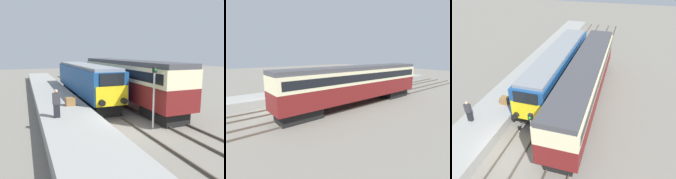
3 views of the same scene
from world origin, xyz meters
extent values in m
plane|color=slate|center=(0.00, 0.00, 0.00)|extent=(120.00, 120.00, 0.00)
cube|color=gray|center=(-3.30, 8.00, 0.48)|extent=(3.50, 50.00, 0.96)
cube|color=#4C4238|center=(-0.72, 5.00, 0.07)|extent=(0.07, 60.00, 0.14)
cube|color=#4C4238|center=(0.72, 5.00, 0.07)|extent=(0.07, 60.00, 0.14)
cube|color=#4C4238|center=(2.68, 5.00, 0.07)|extent=(0.07, 60.00, 0.14)
cube|color=#4C4238|center=(4.12, 5.00, 0.07)|extent=(0.07, 60.00, 0.14)
cube|color=black|center=(0.00, 5.47, 0.50)|extent=(2.03, 4.00, 1.00)
cube|color=black|center=(0.00, 15.86, 0.50)|extent=(2.03, 4.00, 1.00)
cube|color=navy|center=(0.00, 10.66, 2.22)|extent=(2.70, 15.39, 2.43)
cube|color=yellow|center=(0.00, 2.93, 1.73)|extent=(2.48, 0.10, 1.46)
cube|color=black|center=(0.00, 2.93, 2.95)|extent=(1.89, 0.10, 0.88)
cube|color=gray|center=(0.00, 10.66, 3.55)|extent=(2.38, 14.78, 0.24)
cylinder|color=black|center=(-0.85, 2.72, 1.35)|extent=(0.44, 0.35, 0.44)
cylinder|color=black|center=(0.85, 2.72, 1.35)|extent=(0.44, 0.35, 0.44)
cube|color=black|center=(3.40, 1.49, 0.47)|extent=(1.89, 3.60, 0.95)
cube|color=black|center=(3.40, 14.66, 0.47)|extent=(1.89, 3.60, 0.95)
cube|color=maroon|center=(3.40, 8.08, 1.74)|extent=(2.70, 17.57, 1.59)
cube|color=beige|center=(3.40, 8.08, 3.16)|extent=(2.71, 17.57, 1.25)
cube|color=black|center=(3.40, 8.08, 3.16)|extent=(2.75, 16.87, 0.69)
cube|color=#424247|center=(3.40, 8.08, 3.96)|extent=(2.48, 17.57, 0.36)
cube|color=black|center=(-4.10, 1.68, 1.37)|extent=(0.36, 0.24, 0.82)
cube|color=#333338|center=(-4.10, 1.68, 2.12)|extent=(0.44, 0.26, 0.68)
sphere|color=tan|center=(-4.10, 1.68, 2.57)|extent=(0.22, 0.22, 0.22)
cylinder|color=silver|center=(1.70, 0.14, 1.80)|extent=(0.12, 0.12, 3.60)
cube|color=black|center=(1.70, 0.14, 3.78)|extent=(0.24, 0.20, 0.36)
sphere|color=green|center=(1.70, 0.03, 3.78)|extent=(0.14, 0.14, 0.14)
cube|color=olive|center=(-2.73, 4.43, 1.26)|extent=(0.70, 0.56, 0.60)
camera|label=1|loc=(-5.78, -11.37, 4.80)|focal=35.00mm
camera|label=2|loc=(16.06, -4.59, 5.32)|focal=28.00mm
camera|label=3|loc=(6.29, -8.73, 11.56)|focal=35.00mm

